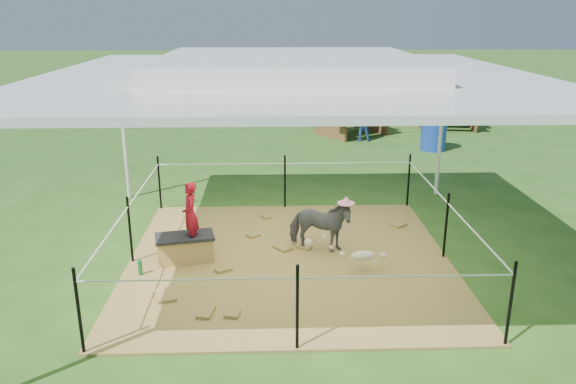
{
  "coord_description": "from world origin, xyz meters",
  "views": [
    {
      "loc": [
        -0.27,
        -7.42,
        3.46
      ],
      "look_at": [
        0.0,
        0.6,
        0.85
      ],
      "focal_mm": 35.0,
      "sensor_mm": 36.0,
      "label": 1
    }
  ],
  "objects_px": {
    "woman": "(190,207)",
    "picnic_table_near": "(352,120)",
    "pony": "(320,226)",
    "foal": "(363,254)",
    "picnic_table_far": "(447,115)",
    "trash_barrel": "(434,131)",
    "green_bottle": "(140,268)",
    "distant_person": "(362,121)",
    "straw_bale": "(185,249)"
  },
  "relations": [
    {
      "from": "pony",
      "to": "trash_barrel",
      "type": "relative_size",
      "value": 0.94
    },
    {
      "from": "woman",
      "to": "foal",
      "type": "distance_m",
      "value": 2.49
    },
    {
      "from": "straw_bale",
      "to": "picnic_table_far",
      "type": "height_order",
      "value": "picnic_table_far"
    },
    {
      "from": "trash_barrel",
      "to": "distant_person",
      "type": "height_order",
      "value": "distant_person"
    },
    {
      "from": "woman",
      "to": "picnic_table_near",
      "type": "bearing_deg",
      "value": 145.64
    },
    {
      "from": "pony",
      "to": "trash_barrel",
      "type": "height_order",
      "value": "trash_barrel"
    },
    {
      "from": "green_bottle",
      "to": "distant_person",
      "type": "distance_m",
      "value": 9.33
    },
    {
      "from": "pony",
      "to": "picnic_table_far",
      "type": "xyz_separation_m",
      "value": [
        4.7,
        9.17,
        -0.02
      ]
    },
    {
      "from": "foal",
      "to": "trash_barrel",
      "type": "xyz_separation_m",
      "value": [
        2.96,
        7.05,
        0.22
      ]
    },
    {
      "from": "straw_bale",
      "to": "woman",
      "type": "distance_m",
      "value": 0.64
    },
    {
      "from": "foal",
      "to": "picnic_table_near",
      "type": "distance_m",
      "value": 9.1
    },
    {
      "from": "green_bottle",
      "to": "picnic_table_near",
      "type": "relative_size",
      "value": 0.1
    },
    {
      "from": "green_bottle",
      "to": "straw_bale",
      "type": "bearing_deg",
      "value": 39.29
    },
    {
      "from": "green_bottle",
      "to": "picnic_table_near",
      "type": "height_order",
      "value": "picnic_table_near"
    },
    {
      "from": "picnic_table_near",
      "to": "picnic_table_far",
      "type": "height_order",
      "value": "picnic_table_near"
    },
    {
      "from": "straw_bale",
      "to": "picnic_table_far",
      "type": "xyz_separation_m",
      "value": [
        6.64,
        9.43,
        0.21
      ]
    },
    {
      "from": "pony",
      "to": "picnic_table_near",
      "type": "relative_size",
      "value": 0.46
    },
    {
      "from": "trash_barrel",
      "to": "picnic_table_far",
      "type": "bearing_deg",
      "value": 66.93
    },
    {
      "from": "foal",
      "to": "distant_person",
      "type": "xyz_separation_m",
      "value": [
        1.3,
        8.22,
        0.26
      ]
    },
    {
      "from": "straw_bale",
      "to": "foal",
      "type": "distance_m",
      "value": 2.52
    },
    {
      "from": "trash_barrel",
      "to": "picnic_table_far",
      "type": "height_order",
      "value": "trash_barrel"
    },
    {
      "from": "pony",
      "to": "picnic_table_far",
      "type": "distance_m",
      "value": 10.3
    },
    {
      "from": "picnic_table_far",
      "to": "distant_person",
      "type": "bearing_deg",
      "value": -141.94
    },
    {
      "from": "trash_barrel",
      "to": "picnic_table_near",
      "type": "height_order",
      "value": "trash_barrel"
    },
    {
      "from": "straw_bale",
      "to": "picnic_table_near",
      "type": "relative_size",
      "value": 0.38
    },
    {
      "from": "straw_bale",
      "to": "trash_barrel",
      "type": "relative_size",
      "value": 0.77
    },
    {
      "from": "pony",
      "to": "picnic_table_far",
      "type": "bearing_deg",
      "value": -13.11
    },
    {
      "from": "straw_bale",
      "to": "pony",
      "type": "xyz_separation_m",
      "value": [
        1.95,
        0.26,
        0.23
      ]
    },
    {
      "from": "straw_bale",
      "to": "distant_person",
      "type": "bearing_deg",
      "value": 64.09
    },
    {
      "from": "foal",
      "to": "picnic_table_near",
      "type": "relative_size",
      "value": 0.45
    },
    {
      "from": "pony",
      "to": "foal",
      "type": "height_order",
      "value": "pony"
    },
    {
      "from": "woman",
      "to": "picnic_table_near",
      "type": "relative_size",
      "value": 0.45
    },
    {
      "from": "trash_barrel",
      "to": "straw_bale",
      "type": "bearing_deg",
      "value": -129.44
    },
    {
      "from": "green_bottle",
      "to": "woman",
      "type": "bearing_deg",
      "value": 34.7
    },
    {
      "from": "foal",
      "to": "picnic_table_far",
      "type": "distance_m",
      "value": 10.7
    },
    {
      "from": "straw_bale",
      "to": "trash_barrel",
      "type": "xyz_separation_m",
      "value": [
        5.45,
        6.62,
        0.3
      ]
    },
    {
      "from": "trash_barrel",
      "to": "picnic_table_near",
      "type": "relative_size",
      "value": 0.49
    },
    {
      "from": "picnic_table_far",
      "to": "foal",
      "type": "bearing_deg",
      "value": -104.58
    },
    {
      "from": "trash_barrel",
      "to": "pony",
      "type": "bearing_deg",
      "value": -118.82
    },
    {
      "from": "pony",
      "to": "foal",
      "type": "bearing_deg",
      "value": -127.83
    },
    {
      "from": "woman",
      "to": "picnic_table_near",
      "type": "height_order",
      "value": "woman"
    },
    {
      "from": "picnic_table_near",
      "to": "woman",
      "type": "bearing_deg",
      "value": -144.32
    },
    {
      "from": "straw_bale",
      "to": "picnic_table_near",
      "type": "height_order",
      "value": "picnic_table_near"
    },
    {
      "from": "straw_bale",
      "to": "trash_barrel",
      "type": "bearing_deg",
      "value": 50.56
    },
    {
      "from": "foal",
      "to": "distant_person",
      "type": "bearing_deg",
      "value": 73.27
    },
    {
      "from": "trash_barrel",
      "to": "picnic_table_near",
      "type": "xyz_separation_m",
      "value": [
        -1.83,
        1.98,
        -0.08
      ]
    },
    {
      "from": "pony",
      "to": "distant_person",
      "type": "height_order",
      "value": "distant_person"
    },
    {
      "from": "foal",
      "to": "distant_person",
      "type": "relative_size",
      "value": 0.84
    },
    {
      "from": "pony",
      "to": "foal",
      "type": "distance_m",
      "value": 0.88
    },
    {
      "from": "straw_bale",
      "to": "woman",
      "type": "xyz_separation_m",
      "value": [
        0.1,
        0.0,
        0.63
      ]
    }
  ]
}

